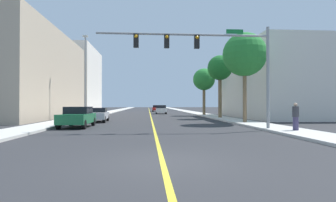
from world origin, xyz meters
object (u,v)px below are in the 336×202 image
palm_far (204,80)px  pedestrian (296,117)px  palm_near (245,55)px  car_red (157,108)px  palm_mid (220,69)px  car_white (161,109)px  traffic_signal_mast (211,53)px  car_silver (98,114)px  car_green (77,117)px  street_lamp (85,73)px

palm_far → pedestrian: palm_far is taller
palm_near → car_red: bearing=99.7°
palm_mid → car_white: 17.87m
traffic_signal_mast → car_silver: traffic_signal_mast is taller
palm_near → car_red: (-6.38, 37.29, -5.20)m
palm_near → palm_far: (-0.11, 16.36, -0.69)m
car_silver → car_white: bearing=-111.0°
traffic_signal_mast → car_green: 10.56m
traffic_signal_mast → street_lamp: street_lamp is taller
street_lamp → car_red: size_ratio=2.34×
palm_far → palm_mid: bearing=-88.9°
car_green → pedestrian: bearing=161.7°
car_red → car_white: (0.36, -13.07, 0.04)m
traffic_signal_mast → street_lamp: (-10.97, 13.90, 0.24)m
street_lamp → palm_mid: size_ratio=1.28×
palm_mid → car_green: bearing=-141.4°
car_silver → pedestrian: (13.45, -10.84, 0.26)m
palm_near → palm_far: palm_near is taller
palm_far → car_silver: size_ratio=1.60×
street_lamp → palm_near: (15.30, -8.01, 0.74)m
palm_far → car_green: size_ratio=1.67×
traffic_signal_mast → car_red: bearing=92.7°
pedestrian → palm_near: bearing=39.3°
palm_near → palm_far: bearing=90.4°
palm_mid → car_red: (-6.42, 29.11, -5.07)m
car_white → palm_far: bearing=-51.4°
pedestrian → street_lamp: bearing=82.0°
street_lamp → palm_mid: (15.35, 0.17, 0.61)m
palm_mid → car_white: palm_mid is taller
palm_mid → pedestrian: bearing=-88.8°
palm_mid → traffic_signal_mast: bearing=-107.3°
traffic_signal_mast → car_white: 30.45m
street_lamp → car_green: 11.64m
car_white → pedestrian: 32.22m
palm_far → car_red: bearing=106.7°
palm_near → palm_far: 16.38m
car_red → car_silver: size_ratio=0.93×
traffic_signal_mast → pedestrian: (4.72, -1.46, -4.01)m
street_lamp → car_green: size_ratio=2.28×
palm_mid → car_red: palm_mid is taller
palm_near → palm_mid: size_ratio=1.07×
street_lamp → car_silver: (2.23, -4.53, -4.50)m
traffic_signal_mast → pedestrian: traffic_signal_mast is taller
car_green → car_white: size_ratio=1.02×
traffic_signal_mast → palm_near: (4.33, 5.89, 0.98)m
car_green → car_red: 40.51m
palm_far → car_red: size_ratio=1.71×
car_white → palm_near: bearing=-74.4°
palm_near → palm_far: size_ratio=1.14×
street_lamp → palm_far: size_ratio=1.36×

